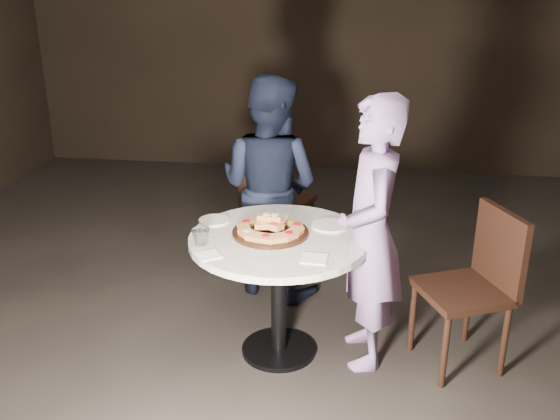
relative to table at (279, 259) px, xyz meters
name	(u,v)px	position (x,y,z in m)	size (l,w,h in m)	color
floor	(265,348)	(-0.08, 0.02, -0.58)	(7.00, 7.00, 0.00)	black
table	(279,259)	(0.00, 0.00, 0.00)	(1.14, 1.14, 0.72)	black
serving_board	(270,232)	(-0.05, 0.03, 0.14)	(0.41, 0.41, 0.02)	black
focaccia_pile	(271,226)	(-0.05, 0.03, 0.18)	(0.37, 0.36, 0.10)	#B67D46
plate_left	(214,220)	(-0.39, 0.16, 0.14)	(0.17, 0.17, 0.01)	white
plate_right	(330,225)	(0.26, 0.17, 0.14)	(0.20, 0.20, 0.01)	white
water_glass	(201,237)	(-0.38, -0.16, 0.18)	(0.09, 0.09, 0.09)	silver
napkin_near	(209,255)	(-0.31, -0.28, 0.14)	(0.11, 0.11, 0.01)	white
napkin_far	(314,259)	(0.21, -0.25, 0.14)	(0.12, 0.12, 0.01)	white
chair_far	(273,196)	(-0.20, 1.15, -0.07)	(0.54, 0.55, 0.89)	black
chair_right	(478,278)	(1.06, 0.06, -0.08)	(0.56, 0.55, 0.88)	black
diner_navy	(269,187)	(-0.16, 0.76, 0.14)	(0.70, 0.55, 1.45)	black
diner_teal	(370,235)	(0.48, 0.03, 0.16)	(0.54, 0.35, 1.48)	#866EAB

